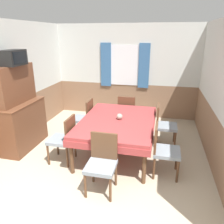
{
  "coord_description": "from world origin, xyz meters",
  "views": [
    {
      "loc": [
        1.02,
        -2.06,
        2.32
      ],
      "look_at": [
        0.11,
        1.86,
        0.87
      ],
      "focal_mm": 35.0,
      "sensor_mm": 36.0,
      "label": 1
    }
  ],
  "objects": [
    {
      "name": "vase",
      "position": [
        0.26,
        1.89,
        0.78
      ],
      "size": [
        0.12,
        0.12,
        0.12
      ],
      "color": "#A39989",
      "rests_on": "dining_table"
    },
    {
      "name": "chair_head_near",
      "position": [
        0.23,
        0.7,
        0.5
      ],
      "size": [
        0.44,
        0.44,
        0.91
      ],
      "rotation": [
        0.0,
        0.0,
        3.14
      ],
      "color": "brown",
      "rests_on": "ground_plane"
    },
    {
      "name": "tv",
      "position": [
        -1.74,
        1.63,
        1.9
      ],
      "size": [
        0.29,
        0.49,
        0.29
      ],
      "color": "black",
      "rests_on": "sideboard"
    },
    {
      "name": "sideboard",
      "position": [
        -1.78,
        1.66,
        0.74
      ],
      "size": [
        0.46,
        1.16,
        1.75
      ],
      "color": "brown",
      "rests_on": "ground_plane"
    },
    {
      "name": "chair_right_near",
      "position": [
        1.13,
        1.31,
        0.5
      ],
      "size": [
        0.44,
        0.44,
        0.91
      ],
      "rotation": [
        0.0,
        0.0,
        4.71
      ],
      "color": "brown",
      "rests_on": "ground_plane"
    },
    {
      "name": "dining_table",
      "position": [
        0.23,
        1.86,
        0.63
      ],
      "size": [
        1.44,
        1.97,
        0.72
      ],
      "color": "#9E3838",
      "rests_on": "ground_plane"
    },
    {
      "name": "chair_right_far",
      "position": [
        1.13,
        2.42,
        0.5
      ],
      "size": [
        0.44,
        0.44,
        0.91
      ],
      "rotation": [
        0.0,
        0.0,
        4.71
      ],
      "color": "brown",
      "rests_on": "ground_plane"
    },
    {
      "name": "chair_left_far",
      "position": [
        -0.67,
        2.42,
        0.5
      ],
      "size": [
        0.44,
        0.44,
        0.91
      ],
      "rotation": [
        0.0,
        0.0,
        1.57
      ],
      "color": "brown",
      "rests_on": "ground_plane"
    },
    {
      "name": "wall_right",
      "position": [
        2.03,
        2.05,
        1.3
      ],
      "size": [
        0.05,
        4.49,
        2.6
      ],
      "color": "silver",
      "rests_on": "ground_plane"
    },
    {
      "name": "wall_back",
      "position": [
        -0.0,
        4.12,
        1.31
      ],
      "size": [
        4.42,
        0.1,
        2.6
      ],
      "color": "silver",
      "rests_on": "ground_plane"
    },
    {
      "name": "ground_plane",
      "position": [
        0.0,
        0.0,
        0.0
      ],
      "size": [
        16.0,
        16.0,
        0.0
      ],
      "primitive_type": "plane",
      "color": "tan"
    },
    {
      "name": "chair_left_near",
      "position": [
        -0.67,
        1.31,
        0.5
      ],
      "size": [
        0.44,
        0.44,
        0.91
      ],
      "rotation": [
        0.0,
        0.0,
        1.57
      ],
      "color": "brown",
      "rests_on": "ground_plane"
    },
    {
      "name": "chair_head_window",
      "position": [
        0.23,
        3.03,
        0.5
      ],
      "size": [
        0.44,
        0.44,
        0.91
      ],
      "color": "brown",
      "rests_on": "ground_plane"
    },
    {
      "name": "wall_left",
      "position": [
        -2.03,
        2.05,
        1.3
      ],
      "size": [
        0.05,
        4.49,
        2.6
      ],
      "color": "silver",
      "rests_on": "ground_plane"
    }
  ]
}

